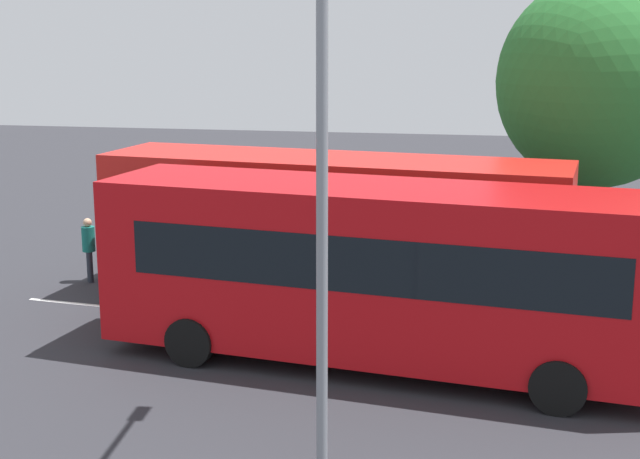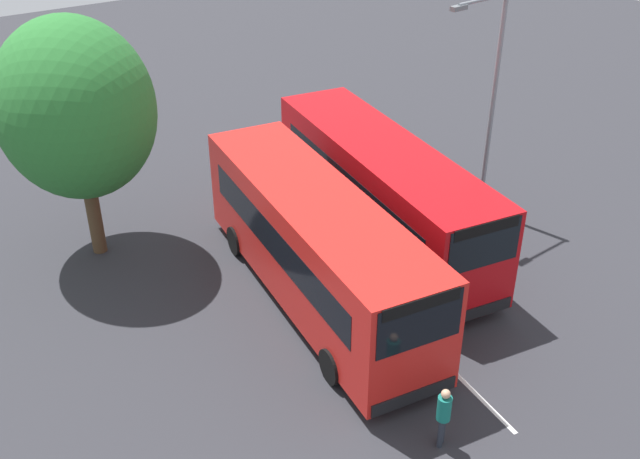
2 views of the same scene
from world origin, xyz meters
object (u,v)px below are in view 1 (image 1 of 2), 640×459
Objects in this scene: bus_center_left at (379,269)px; depot_tree at (599,83)px; bus_far_left at (331,225)px; street_lamp at (324,165)px; pedestrian at (89,245)px.

bus_center_left is 1.42× the size of depot_tree.
depot_tree is (-4.49, -7.91, 2.99)m from bus_center_left.
bus_far_left is at bearing -58.42° from bus_center_left.
bus_far_left is at bearing 35.75° from depot_tree.
bus_far_left is at bearing 4.84° from street_lamp.
street_lamp reaches higher than depot_tree.
street_lamp is at bearing 68.17° from depot_tree.
bus_far_left is 8.02m from depot_tree.
bus_center_left reaches higher than pedestrian.
depot_tree is (-6.04, -4.35, 2.99)m from bus_far_left.
street_lamp is at bearing -81.76° from pedestrian.
bus_center_left is 9.57m from depot_tree.
pedestrian is at bearing 0.44° from bus_far_left.
bus_far_left reaches higher than pedestrian.
depot_tree reaches higher than pedestrian.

